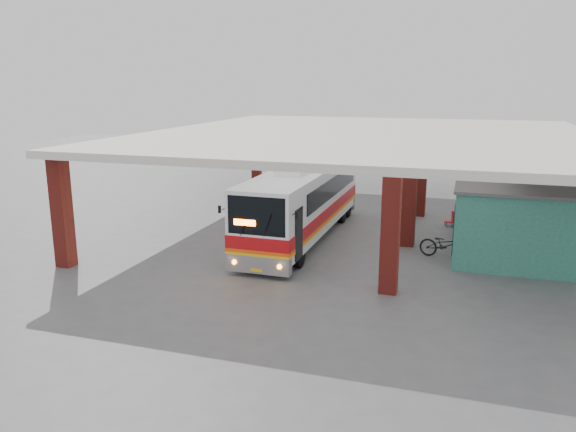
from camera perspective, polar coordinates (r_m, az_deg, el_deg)
The scene contains 8 objects.
ground at distance 23.17m, azimuth 3.77°, elevation -4.33°, with size 90.00×90.00×0.00m, color #515154.
brick_columns at distance 27.15m, azimuth 9.36°, elevation 2.90°, with size 20.10×21.60×4.35m.
canopy_roof at distance 28.45m, azimuth 8.13°, elevation 8.15°, with size 21.00×23.00×0.30m, color silver.
shop_building at distance 26.11m, azimuth 22.23°, elevation 0.27°, with size 5.20×8.20×3.11m.
coach_bus at distance 25.72m, azimuth 1.52°, elevation 1.46°, with size 2.58×11.94×3.47m.
motorcycle at distance 23.85m, azimuth 15.73°, elevation -2.86°, with size 0.76×2.19×1.15m, color black.
pedestrian at distance 19.70m, azimuth 10.13°, elevation -5.21°, with size 0.61×0.40×1.67m, color red.
red_chair at distance 29.34m, azimuth 16.22°, elevation -0.32°, with size 0.49×0.49×0.76m.
Camera 1 is at (5.29, -21.42, 7.08)m, focal length 35.00 mm.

